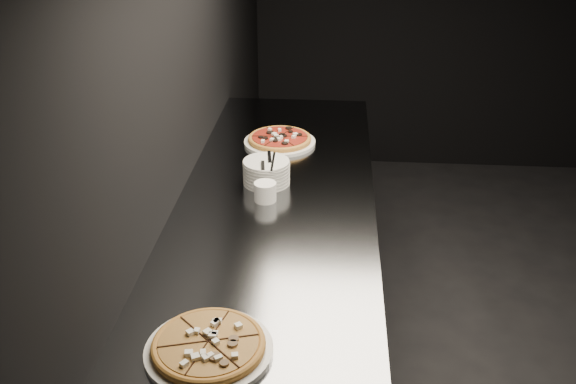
# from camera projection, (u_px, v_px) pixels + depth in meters

# --- Properties ---
(wall_left) EXTENTS (0.02, 5.00, 2.80)m
(wall_left) POSITION_uv_depth(u_px,v_px,m) (165.00, 77.00, 2.18)
(wall_left) COLOR black
(wall_left) RESTS_ON floor
(counter) EXTENTS (0.74, 2.44, 0.92)m
(counter) POSITION_uv_depth(u_px,v_px,m) (276.00, 307.00, 2.58)
(counter) COLOR slate
(counter) RESTS_ON floor
(pizza_mushroom) EXTENTS (0.36, 0.36, 0.04)m
(pizza_mushroom) POSITION_uv_depth(u_px,v_px,m) (209.00, 346.00, 1.64)
(pizza_mushroom) COLOR silver
(pizza_mushroom) RESTS_ON counter
(pizza_tomato) EXTENTS (0.32, 0.32, 0.04)m
(pizza_tomato) POSITION_uv_depth(u_px,v_px,m) (280.00, 140.00, 2.89)
(pizza_tomato) COLOR silver
(pizza_tomato) RESTS_ON counter
(plate_stack) EXTENTS (0.18, 0.18, 0.10)m
(plate_stack) POSITION_uv_depth(u_px,v_px,m) (266.00, 172.00, 2.52)
(plate_stack) COLOR silver
(plate_stack) RESTS_ON counter
(cutlery) EXTENTS (0.07, 0.20, 0.01)m
(cutlery) POSITION_uv_depth(u_px,v_px,m) (268.00, 162.00, 2.48)
(cutlery) COLOR silver
(cutlery) RESTS_ON plate_stack
(ramekin) EXTENTS (0.08, 0.08, 0.07)m
(ramekin) POSITION_uv_depth(u_px,v_px,m) (265.00, 191.00, 2.39)
(ramekin) COLOR silver
(ramekin) RESTS_ON counter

